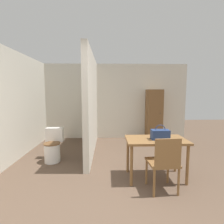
% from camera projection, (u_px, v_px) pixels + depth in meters
% --- Properties ---
extents(wall_back, '(5.25, 0.12, 2.50)m').
position_uv_depth(wall_back, '(109.00, 101.00, 5.94)').
color(wall_back, beige).
rests_on(wall_back, ground_plane).
extents(wall_left, '(0.12, 5.13, 2.50)m').
position_uv_depth(wall_left, '(9.00, 107.00, 3.77)').
color(wall_left, beige).
rests_on(wall_left, ground_plane).
extents(partition_wall, '(0.12, 2.69, 2.50)m').
position_uv_depth(partition_wall, '(92.00, 104.00, 4.54)').
color(partition_wall, beige).
rests_on(partition_wall, ground_plane).
extents(dining_table, '(1.06, 0.63, 0.73)m').
position_uv_depth(dining_table, '(156.00, 144.00, 3.13)').
color(dining_table, brown).
rests_on(dining_table, ground_plane).
extents(wooden_chair, '(0.47, 0.47, 0.89)m').
position_uv_depth(wooden_chair, '(164.00, 162.00, 2.69)').
color(wooden_chair, brown).
rests_on(wooden_chair, ground_plane).
extents(toilet, '(0.40, 0.51, 0.73)m').
position_uv_depth(toilet, '(53.00, 147.00, 3.97)').
color(toilet, white).
rests_on(toilet, ground_plane).
extents(handbag, '(0.31, 0.17, 0.26)m').
position_uv_depth(handbag, '(160.00, 134.00, 3.07)').
color(handbag, navy).
rests_on(handbag, dining_table).
extents(wooden_cabinet, '(0.49, 0.48, 1.65)m').
position_uv_depth(wooden_cabinet, '(154.00, 115.00, 5.72)').
color(wooden_cabinet, brown).
rests_on(wooden_cabinet, ground_plane).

